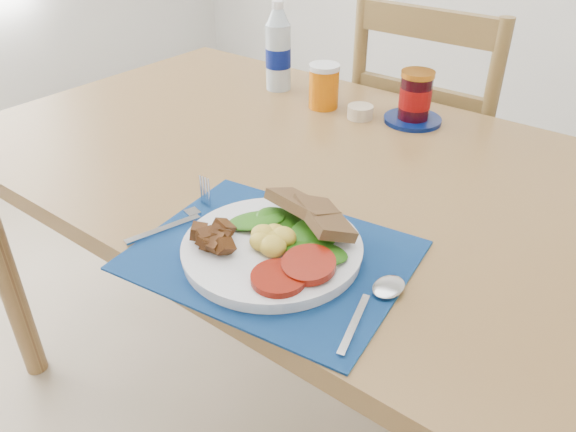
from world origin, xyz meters
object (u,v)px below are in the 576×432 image
object	(u,v)px
chair_far	(431,133)
breakfast_plate	(268,244)
juice_glass	(324,87)
jam_on_saucer	(415,100)
water_bottle	(278,52)

from	to	relation	value
chair_far	breakfast_plate	world-z (taller)	chair_far
breakfast_plate	juice_glass	xyz separation A→B (m)	(-0.29, 0.57, 0.03)
jam_on_saucer	juice_glass	bearing A→B (deg)	-166.47
juice_glass	water_bottle	bearing A→B (deg)	168.14
breakfast_plate	water_bottle	world-z (taller)	water_bottle
breakfast_plate	chair_far	bearing A→B (deg)	115.99
water_bottle	jam_on_saucer	size ratio (longest dim) A/B	1.68
chair_far	jam_on_saucer	distance (m)	0.38
chair_far	breakfast_plate	size ratio (longest dim) A/B	4.28
chair_far	juice_glass	xyz separation A→B (m)	(-0.14, -0.36, 0.21)
water_bottle	jam_on_saucer	distance (m)	0.39
chair_far	water_bottle	bearing A→B (deg)	45.74
breakfast_plate	juice_glass	bearing A→B (deg)	134.06
chair_far	jam_on_saucer	size ratio (longest dim) A/B	8.76
breakfast_plate	juice_glass	distance (m)	0.64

